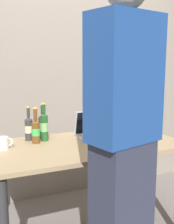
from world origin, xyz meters
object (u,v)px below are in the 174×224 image
Objects in this scene: coffee_mug at (3,143)px; beer_bottle_brown at (29,128)px; beer_bottle_green at (36,130)px; person_figure at (123,138)px; beer_bottle_amber at (44,126)px; laptop at (97,132)px; beer_bottle_dark at (43,125)px.

beer_bottle_brown is at bearing 35.72° from coffee_mug.
person_figure reaches higher than beer_bottle_green.
beer_bottle_brown reaches higher than coffee_mug.
beer_bottle_amber reaches higher than beer_bottle_brown.
coffee_mug is at bearing -166.49° from beer_bottle_green.
laptop is 1.14× the size of beer_bottle_brown.
beer_bottle_amber is 0.90m from person_figure.
beer_bottle_green is at bearing 13.51° from coffee_mug.
beer_bottle_brown is (-0.54, 0.15, 0.06)m from laptop.
beer_bottle_dark is at bearing 80.98° from beer_bottle_amber.
beer_bottle_green is (-0.08, -0.04, -0.02)m from beer_bottle_amber.
laptop is at bearing 0.89° from coffee_mug.
beer_bottle_brown is (-0.11, 0.06, -0.02)m from beer_bottle_amber.
beer_bottle_amber is 0.16× the size of person_figure.
beer_bottle_dark is (-0.41, 0.18, 0.07)m from laptop.
coffee_mug is (-0.77, -0.01, -0.00)m from laptop.
coffee_mug is (-0.34, -0.10, -0.08)m from beer_bottle_amber.
beer_bottle_amber is (-0.43, 0.09, 0.08)m from laptop.
beer_bottle_green is 0.28m from coffee_mug.
beer_bottle_amber is 1.11× the size of beer_bottle_brown.
beer_bottle_dark is 0.09m from beer_bottle_amber.
beer_bottle_brown is at bearing 164.13° from laptop.
beer_bottle_green is 2.33× the size of coffee_mug.
laptop is at bearing -15.87° from beer_bottle_brown.
beer_bottle_green is at bearing -126.04° from beer_bottle_dark.
beer_bottle_amber is at bearing -99.02° from beer_bottle_dark.
person_figure is (-0.21, -0.78, 0.17)m from laptop.
beer_bottle_brown is (-0.13, -0.03, -0.01)m from beer_bottle_dark.
beer_bottle_dark is 0.16m from beer_bottle_green.
laptop is at bearing 74.88° from person_figure.
beer_bottle_dark is 0.41m from coffee_mug.
beer_bottle_green is at bearing -152.89° from beer_bottle_amber.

